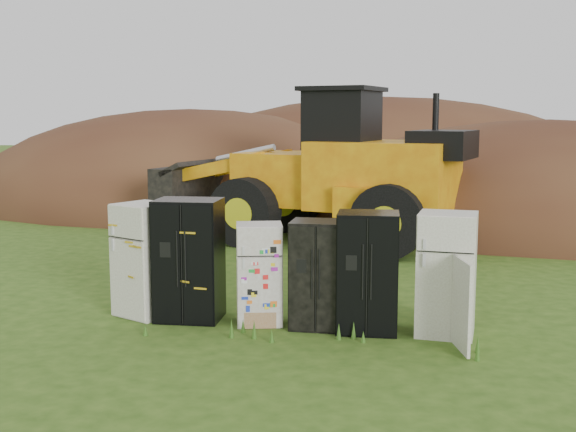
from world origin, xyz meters
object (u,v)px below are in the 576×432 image
(fridge_sticker, at_px, (259,274))
(fridge_black_right, at_px, (368,272))
(fridge_open_door, at_px, (447,274))
(fridge_leftmost, at_px, (146,259))
(fridge_dark_mid, at_px, (319,274))
(wheel_loader, at_px, (306,165))
(fridge_black_side, at_px, (189,260))

(fridge_sticker, distance_m, fridge_black_right, 1.71)
(fridge_black_right, bearing_deg, fridge_sticker, 173.91)
(fridge_sticker, relative_size, fridge_open_door, 0.86)
(fridge_leftmost, height_order, fridge_open_door, fridge_leftmost)
(fridge_leftmost, height_order, fridge_dark_mid, fridge_leftmost)
(fridge_leftmost, xyz_separation_m, fridge_black_right, (3.64, -0.09, -0.01))
(fridge_dark_mid, xyz_separation_m, fridge_black_right, (0.75, -0.03, 0.08))
(fridge_leftmost, height_order, fridge_sticker, fridge_leftmost)
(wheel_loader, bearing_deg, fridge_sticker, -71.69)
(fridge_black_side, bearing_deg, fridge_leftmost, 169.56)
(fridge_black_right, distance_m, wheel_loader, 8.00)
(fridge_open_door, bearing_deg, fridge_dark_mid, -174.67)
(fridge_black_side, xyz_separation_m, fridge_dark_mid, (2.11, 0.01, -0.14))
(fridge_black_side, bearing_deg, fridge_dark_mid, -4.47)
(fridge_black_side, height_order, fridge_dark_mid, fridge_black_side)
(fridge_dark_mid, distance_m, wheel_loader, 7.78)
(fridge_black_right, height_order, wheel_loader, wheel_loader)
(fridge_black_right, xyz_separation_m, wheel_loader, (-2.47, 7.53, 1.07))
(fridge_sticker, xyz_separation_m, fridge_open_door, (2.87, 0.04, 0.13))
(fridge_open_door, height_order, wheel_loader, wheel_loader)
(fridge_open_door, bearing_deg, fridge_leftmost, -176.30)
(fridge_black_side, xyz_separation_m, fridge_black_right, (2.86, -0.01, -0.06))
(fridge_black_side, distance_m, fridge_dark_mid, 2.12)
(fridge_black_side, distance_m, wheel_loader, 7.60)
(fridge_leftmost, xyz_separation_m, fridge_dark_mid, (2.89, -0.06, -0.09))
(fridge_black_side, distance_m, fridge_open_door, 4.03)
(fridge_dark_mid, bearing_deg, wheel_loader, 100.73)
(fridge_black_side, height_order, wheel_loader, wheel_loader)
(fridge_dark_mid, bearing_deg, fridge_black_right, -4.14)
(fridge_sticker, bearing_deg, fridge_dark_mid, -16.77)
(fridge_open_door, distance_m, wheel_loader, 8.36)
(fridge_dark_mid, bearing_deg, fridge_sticker, 177.44)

